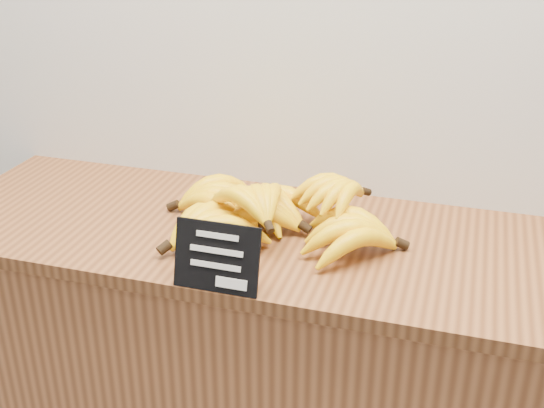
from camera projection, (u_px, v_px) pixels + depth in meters
The scene contains 4 objects.
counter at pixel (278, 404), 1.69m from camera, with size 1.38×0.50×0.90m, color #A86436.
counter_top at pixel (279, 238), 1.49m from camera, with size 1.57×0.54×0.03m, color brown.
chalkboard_sign at pixel (217, 257), 1.25m from camera, with size 0.16×0.01×0.13m, color black.
banana_pile at pixel (266, 212), 1.47m from camera, with size 0.54×0.36×0.12m.
Camera 1 is at (0.23, 1.48, 1.61)m, focal length 45.00 mm.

